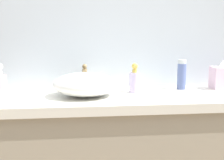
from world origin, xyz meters
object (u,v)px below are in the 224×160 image
object	(u,v)px
soap_dispenser	(0,83)
sink_basin	(85,84)
tissue_box	(223,77)
perfume_bottle	(135,80)
lotion_bottle	(182,75)

from	to	relation	value
soap_dispenser	sink_basin	bearing A→B (deg)	-2.73
tissue_box	sink_basin	bearing A→B (deg)	-171.05
sink_basin	tissue_box	size ratio (longest dim) A/B	1.95
tissue_box	perfume_bottle	bearing A→B (deg)	-173.93
perfume_bottle	tissue_box	distance (m)	0.54
perfume_bottle	tissue_box	world-z (taller)	tissue_box
perfume_bottle	soap_dispenser	bearing A→B (deg)	-175.93
perfume_bottle	tissue_box	xyz separation A→B (m)	(0.54, 0.06, 0.01)
sink_basin	tissue_box	xyz separation A→B (m)	(0.81, 0.13, 0.01)
sink_basin	lotion_bottle	world-z (taller)	lotion_bottle
sink_basin	perfume_bottle	bearing A→B (deg)	14.52
sink_basin	tissue_box	bearing A→B (deg)	8.95
perfume_bottle	tissue_box	size ratio (longest dim) A/B	0.95
soap_dispenser	perfume_bottle	distance (m)	0.70
lotion_bottle	tissue_box	size ratio (longest dim) A/B	1.02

